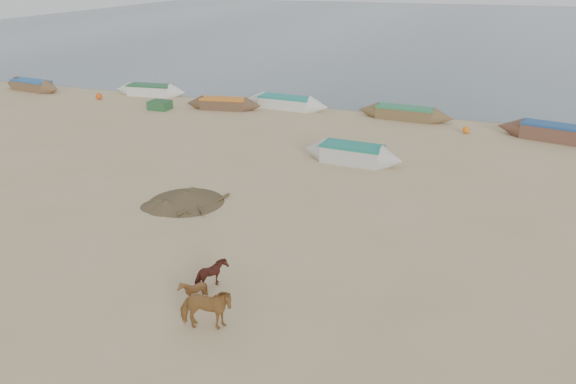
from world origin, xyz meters
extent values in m
plane|color=tan|center=(0.00, 0.00, 0.00)|extent=(140.00, 140.00, 0.00)
plane|color=slate|center=(0.00, 82.00, 0.01)|extent=(160.00, 160.00, 0.00)
imported|color=olive|center=(0.47, -4.04, 0.65)|extent=(1.67, 1.10, 1.30)
imported|color=brown|center=(-0.52, -3.01, 0.41)|extent=(0.83, 0.76, 0.82)
imported|color=#56241B|center=(-0.35, -2.06, 0.46)|extent=(0.84, 0.96, 0.92)
cone|color=brown|center=(-4.56, 3.75, 0.24)|extent=(3.44, 3.44, 0.49)
cube|color=#295C32|center=(-14.54, 17.86, 0.30)|extent=(1.40, 1.20, 0.60)
sphere|color=orange|center=(6.12, 18.79, 0.22)|extent=(0.44, 0.44, 0.44)
cube|color=slate|center=(-5.36, 22.26, 0.28)|extent=(1.20, 1.10, 0.56)
sphere|color=#D94F14|center=(-20.53, 19.01, 0.24)|extent=(0.48, 0.48, 0.48)
camera|label=1|loc=(7.02, -15.62, 9.48)|focal=35.00mm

